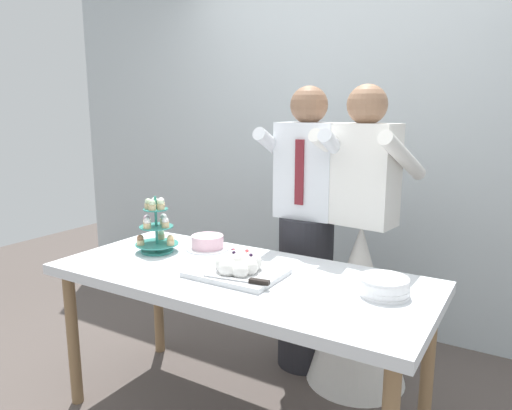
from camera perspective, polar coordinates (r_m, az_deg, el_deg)
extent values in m
cube|color=silver|center=(3.40, 11.16, 9.85)|extent=(5.20, 0.10, 2.90)
cube|color=silver|center=(2.26, -2.14, -8.73)|extent=(1.80, 0.80, 0.05)
cylinder|color=olive|center=(2.72, -21.18, -14.77)|extent=(0.06, 0.06, 0.72)
cylinder|color=olive|center=(3.11, -11.71, -10.86)|extent=(0.06, 0.06, 0.72)
cylinder|color=olive|center=(2.42, 19.93, -18.12)|extent=(0.06, 0.06, 0.72)
cylinder|color=teal|center=(2.62, -11.80, -5.41)|extent=(0.17, 0.17, 0.01)
cylinder|color=teal|center=(2.58, -11.93, -2.29)|extent=(0.01, 0.01, 0.31)
cylinder|color=teal|center=(2.61, -11.83, -4.59)|extent=(0.23, 0.23, 0.01)
cylinder|color=#D1B784|center=(2.56, -10.25, -4.46)|extent=(0.04, 0.04, 0.03)
sphere|color=#D6B27A|center=(2.55, -10.27, -3.94)|extent=(0.04, 0.04, 0.04)
cylinder|color=#D1B784|center=(2.69, -11.35, -3.74)|extent=(0.04, 0.04, 0.03)
sphere|color=beige|center=(2.68, -11.37, -3.24)|extent=(0.04, 0.04, 0.04)
cylinder|color=#D1B784|center=(2.59, -13.74, -4.39)|extent=(0.04, 0.04, 0.03)
sphere|color=brown|center=(2.59, -13.77, -3.88)|extent=(0.04, 0.04, 0.04)
cylinder|color=teal|center=(2.59, -11.92, -2.56)|extent=(0.18, 0.18, 0.01)
cylinder|color=#D1B784|center=(2.54, -10.85, -2.36)|extent=(0.04, 0.04, 0.03)
sphere|color=white|center=(2.54, -10.87, -1.83)|extent=(0.04, 0.04, 0.04)
cylinder|color=#D1B784|center=(2.63, -11.06, -1.92)|extent=(0.04, 0.04, 0.03)
sphere|color=white|center=(2.62, -11.08, -1.42)|extent=(0.04, 0.04, 0.04)
cylinder|color=#D1B784|center=(2.62, -13.00, -2.05)|extent=(0.04, 0.04, 0.03)
sphere|color=#EAB7C6|center=(2.62, -13.03, -1.54)|extent=(0.04, 0.04, 0.04)
cylinder|color=#D1B784|center=(2.54, -12.97, -2.45)|extent=(0.04, 0.04, 0.03)
sphere|color=white|center=(2.54, -13.00, -1.92)|extent=(0.04, 0.04, 0.04)
cylinder|color=teal|center=(2.57, -12.00, -0.50)|extent=(0.13, 0.13, 0.01)
cylinder|color=#D1B784|center=(2.54, -11.39, -0.21)|extent=(0.04, 0.04, 0.03)
sphere|color=beige|center=(2.53, -11.41, 0.32)|extent=(0.04, 0.04, 0.04)
cylinder|color=#D1B784|center=(2.58, -11.35, -0.01)|extent=(0.04, 0.04, 0.03)
sphere|color=white|center=(2.58, -11.37, 0.51)|extent=(0.04, 0.04, 0.04)
cylinder|color=#D1B784|center=(2.60, -12.09, 0.03)|extent=(0.04, 0.04, 0.03)
sphere|color=white|center=(2.59, -12.11, 0.54)|extent=(0.04, 0.04, 0.04)
cylinder|color=#D1B784|center=(2.57, -12.83, -0.14)|extent=(0.04, 0.04, 0.03)
sphere|color=beige|center=(2.56, -12.85, 0.39)|extent=(0.04, 0.04, 0.04)
cylinder|color=#D1B784|center=(2.53, -12.38, -0.29)|extent=(0.04, 0.04, 0.03)
sphere|color=beige|center=(2.53, -12.40, 0.24)|extent=(0.04, 0.04, 0.04)
cube|color=silver|center=(2.21, -2.38, -8.18)|extent=(0.42, 0.31, 0.02)
sphere|color=white|center=(2.16, -0.81, -7.50)|extent=(0.08, 0.08, 0.08)
sphere|color=white|center=(2.21, -0.56, -6.90)|extent=(0.10, 0.10, 0.10)
sphere|color=white|center=(2.25, -1.56, -6.86)|extent=(0.07, 0.07, 0.07)
sphere|color=white|center=(2.25, -2.65, -6.74)|extent=(0.09, 0.09, 0.09)
sphere|color=white|center=(2.24, -3.98, -6.91)|extent=(0.08, 0.08, 0.08)
sphere|color=white|center=(2.19, -3.57, -7.11)|extent=(0.10, 0.10, 0.10)
sphere|color=white|center=(2.14, -3.41, -7.64)|extent=(0.09, 0.09, 0.09)
sphere|color=white|center=(2.12, -1.93, -7.94)|extent=(0.08, 0.08, 0.08)
sphere|color=white|center=(2.19, -2.39, -6.78)|extent=(0.11, 0.11, 0.11)
sphere|color=#2D1938|center=(2.20, -2.80, -5.46)|extent=(0.02, 0.02, 0.02)
sphere|color=#2D1938|center=(2.16, -2.67, -5.77)|extent=(0.02, 0.02, 0.02)
sphere|color=#B21923|center=(2.19, -2.76, -5.46)|extent=(0.02, 0.02, 0.02)
sphere|color=#DB474C|center=(2.23, -1.10, -5.55)|extent=(0.02, 0.02, 0.02)
sphere|color=#2D1938|center=(2.18, -0.62, -6.06)|extent=(0.02, 0.02, 0.02)
cube|color=silver|center=(2.10, -3.44, -8.80)|extent=(0.23, 0.06, 0.00)
cube|color=black|center=(2.04, 0.40, -9.22)|extent=(0.09, 0.04, 0.02)
cylinder|color=white|center=(2.06, 15.20, -10.31)|extent=(0.20, 0.20, 0.01)
cylinder|color=white|center=(2.06, 15.16, -9.96)|extent=(0.20, 0.20, 0.01)
cylinder|color=white|center=(2.05, 15.22, -9.70)|extent=(0.20, 0.20, 0.01)
cylinder|color=white|center=(2.05, 15.19, -9.40)|extent=(0.20, 0.20, 0.01)
cylinder|color=white|center=(2.04, 15.15, -9.13)|extent=(0.20, 0.20, 0.01)
cylinder|color=white|center=(2.04, 15.09, -8.87)|extent=(0.20, 0.20, 0.01)
cylinder|color=white|center=(2.03, 15.16, -8.56)|extent=(0.20, 0.20, 0.01)
cylinder|color=white|center=(2.63, -5.85, -5.21)|extent=(0.24, 0.24, 0.01)
cylinder|color=#EAB7C6|center=(2.62, -5.87, -4.39)|extent=(0.18, 0.18, 0.07)
cylinder|color=#232328|center=(2.89, 5.93, -10.35)|extent=(0.32, 0.32, 0.92)
cube|color=white|center=(2.71, 6.24, 4.16)|extent=(0.34, 0.20, 0.54)
sphere|color=#8C664C|center=(2.69, 6.41, 11.88)|extent=(0.21, 0.21, 0.21)
cylinder|color=white|center=(2.78, 2.68, 6.63)|extent=(0.08, 0.49, 0.28)
cylinder|color=white|center=(2.63, 10.07, 6.19)|extent=(0.08, 0.49, 0.28)
cube|color=maroon|center=(2.61, 5.24, 3.92)|extent=(0.05, 0.01, 0.36)
cone|color=white|center=(2.77, 12.20, -11.58)|extent=(0.56, 0.56, 0.92)
cube|color=white|center=(2.58, 12.88, 3.57)|extent=(0.37, 0.25, 0.54)
sphere|color=#997054|center=(2.55, 13.24, 11.69)|extent=(0.21, 0.21, 0.21)
cylinder|color=white|center=(2.65, 9.65, 6.25)|extent=(0.15, 0.49, 0.28)
cylinder|color=white|center=(2.48, 17.31, 5.57)|extent=(0.15, 0.49, 0.28)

